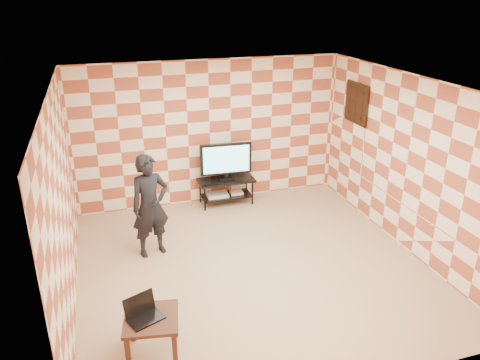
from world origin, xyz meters
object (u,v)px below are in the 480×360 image
at_px(side_table, 152,324).
at_px(person, 150,206).
at_px(tv, 226,160).
at_px(tv_stand, 226,186).

bearing_deg(side_table, person, 82.48).
relative_size(tv, person, 0.60).
height_order(tv, side_table, tv).
bearing_deg(tv_stand, person, -138.35).
bearing_deg(side_table, tv_stand, 62.59).
distance_m(tv_stand, side_table, 4.07).
xyz_separation_m(tv_stand, side_table, (-1.87, -3.61, 0.04)).
bearing_deg(person, side_table, -112.85).
distance_m(side_table, person, 2.26).
bearing_deg(tv, person, -138.41).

